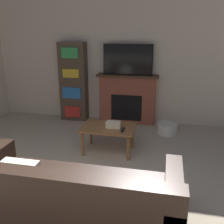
# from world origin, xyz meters

# --- Properties ---
(wall_back) EXTENTS (6.53, 0.06, 2.70)m
(wall_back) POSITION_xyz_m (0.00, 3.96, 1.35)
(wall_back) COLOR beige
(wall_back) RESTS_ON ground_plane
(fireplace) EXTENTS (1.23, 0.28, 1.00)m
(fireplace) POSITION_xyz_m (0.04, 3.81, 0.51)
(fireplace) COLOR brown
(fireplace) RESTS_ON ground_plane
(tv) EXTENTS (0.97, 0.03, 0.59)m
(tv) POSITION_xyz_m (0.04, 3.79, 1.30)
(tv) COLOR black
(tv) RESTS_ON fireplace
(couch) EXTENTS (2.08, 0.96, 0.83)m
(couch) POSITION_xyz_m (-0.02, 0.69, 0.28)
(couch) COLOR black
(couch) RESTS_ON ground_plane
(coffee_table) EXTENTS (0.83, 0.56, 0.42)m
(coffee_table) POSITION_xyz_m (-0.03, 2.41, 0.36)
(coffee_table) COLOR brown
(coffee_table) RESTS_ON ground_plane
(tissue_box) EXTENTS (0.22, 0.12, 0.10)m
(tissue_box) POSITION_xyz_m (0.05, 2.39, 0.47)
(tissue_box) COLOR beige
(tissue_box) RESTS_ON coffee_table
(remote_control) EXTENTS (0.04, 0.15, 0.02)m
(remote_control) POSITION_xyz_m (0.21, 2.30, 0.43)
(remote_control) COLOR black
(remote_control) RESTS_ON coffee_table
(bookshelf) EXTENTS (0.55, 0.29, 1.62)m
(bookshelf) POSITION_xyz_m (-1.09, 3.79, 0.81)
(bookshelf) COLOR #4C3D2D
(bookshelf) RESTS_ON ground_plane
(storage_basket) EXTENTS (0.36, 0.36, 0.20)m
(storage_basket) POSITION_xyz_m (0.87, 3.36, 0.10)
(storage_basket) COLOR silver
(storage_basket) RESTS_ON ground_plane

